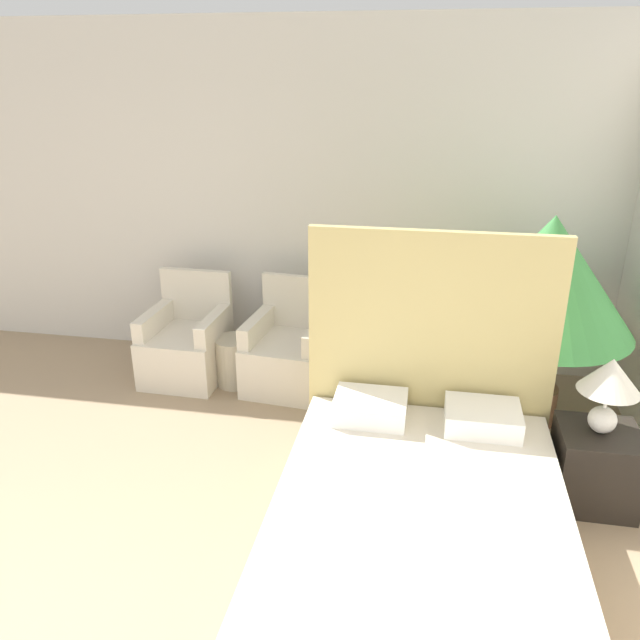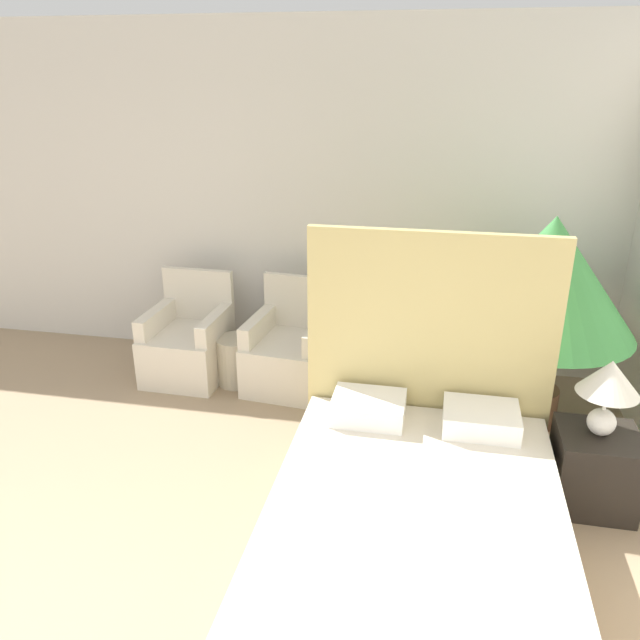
{
  "view_description": "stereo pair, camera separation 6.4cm",
  "coord_description": "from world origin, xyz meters",
  "px_view_note": "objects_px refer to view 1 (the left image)",
  "views": [
    {
      "loc": [
        1.4,
        -1.33,
        2.49
      ],
      "look_at": [
        0.63,
        2.81,
        0.79
      ],
      "focal_mm": 35.0,
      "sensor_mm": 36.0,
      "label": 1
    },
    {
      "loc": [
        1.46,
        -1.32,
        2.49
      ],
      "look_at": [
        0.63,
        2.81,
        0.79
      ],
      "focal_mm": 35.0,
      "sensor_mm": 36.0,
      "label": 2
    }
  ],
  "objects_px": {
    "potted_palm": "(547,278)",
    "side_table": "(236,361)",
    "nightstand": "(595,466)",
    "table_lamp": "(610,382)",
    "armchair_near_window_left": "(187,347)",
    "bed": "(419,518)",
    "armchair_near_window_right": "(289,355)"
  },
  "relations": [
    {
      "from": "potted_palm",
      "to": "side_table",
      "type": "bearing_deg",
      "value": 175.98
    },
    {
      "from": "nightstand",
      "to": "table_lamp",
      "type": "xyz_separation_m",
      "value": [
        -0.01,
        0.01,
        0.58
      ]
    },
    {
      "from": "nightstand",
      "to": "table_lamp",
      "type": "relative_size",
      "value": 1.02
    },
    {
      "from": "nightstand",
      "to": "side_table",
      "type": "height_order",
      "value": "nightstand"
    },
    {
      "from": "potted_palm",
      "to": "armchair_near_window_left",
      "type": "bearing_deg",
      "value": 175.59
    },
    {
      "from": "bed",
      "to": "nightstand",
      "type": "height_order",
      "value": "bed"
    },
    {
      "from": "armchair_near_window_left",
      "to": "potted_palm",
      "type": "bearing_deg",
      "value": -2.94
    },
    {
      "from": "bed",
      "to": "potted_palm",
      "type": "xyz_separation_m",
      "value": [
        0.78,
        1.65,
        0.85
      ]
    },
    {
      "from": "armchair_near_window_left",
      "to": "armchair_near_window_right",
      "type": "bearing_deg",
      "value": 1.47
    },
    {
      "from": "potted_palm",
      "to": "nightstand",
      "type": "xyz_separation_m",
      "value": [
        0.26,
        -0.93,
        -0.89
      ]
    },
    {
      "from": "nightstand",
      "to": "table_lamp",
      "type": "height_order",
      "value": "table_lamp"
    },
    {
      "from": "armchair_near_window_left",
      "to": "nightstand",
      "type": "height_order",
      "value": "armchair_near_window_left"
    },
    {
      "from": "armchair_near_window_left",
      "to": "table_lamp",
      "type": "bearing_deg",
      "value": -19.0
    },
    {
      "from": "armchair_near_window_left",
      "to": "table_lamp",
      "type": "distance_m",
      "value": 3.32
    },
    {
      "from": "nightstand",
      "to": "side_table",
      "type": "xyz_separation_m",
      "value": [
        -2.63,
        1.1,
        -0.04
      ]
    },
    {
      "from": "potted_palm",
      "to": "table_lamp",
      "type": "bearing_deg",
      "value": -74.95
    },
    {
      "from": "table_lamp",
      "to": "armchair_near_window_right",
      "type": "bearing_deg",
      "value": 152.17
    },
    {
      "from": "bed",
      "to": "table_lamp",
      "type": "relative_size",
      "value": 4.62
    },
    {
      "from": "table_lamp",
      "to": "potted_palm",
      "type": "bearing_deg",
      "value": 105.05
    },
    {
      "from": "potted_palm",
      "to": "nightstand",
      "type": "height_order",
      "value": "potted_palm"
    },
    {
      "from": "side_table",
      "to": "potted_palm",
      "type": "bearing_deg",
      "value": -4.02
    },
    {
      "from": "potted_palm",
      "to": "side_table",
      "type": "xyz_separation_m",
      "value": [
        -2.37,
        0.17,
        -0.93
      ]
    },
    {
      "from": "armchair_near_window_right",
      "to": "nightstand",
      "type": "height_order",
      "value": "armchair_near_window_right"
    },
    {
      "from": "armchair_near_window_left",
      "to": "armchair_near_window_right",
      "type": "xyz_separation_m",
      "value": [
        0.9,
        -0.0,
        0.0
      ]
    },
    {
      "from": "side_table",
      "to": "nightstand",
      "type": "bearing_deg",
      "value": -22.71
    },
    {
      "from": "nightstand",
      "to": "side_table",
      "type": "bearing_deg",
      "value": 157.29
    },
    {
      "from": "armchair_near_window_right",
      "to": "potted_palm",
      "type": "xyz_separation_m",
      "value": [
        1.92,
        -0.22,
        0.86
      ]
    },
    {
      "from": "armchair_near_window_right",
      "to": "table_lamp",
      "type": "height_order",
      "value": "table_lamp"
    },
    {
      "from": "bed",
      "to": "potted_palm",
      "type": "height_order",
      "value": "bed"
    },
    {
      "from": "armchair_near_window_right",
      "to": "table_lamp",
      "type": "xyz_separation_m",
      "value": [
        2.17,
        -1.15,
        0.55
      ]
    },
    {
      "from": "potted_palm",
      "to": "nightstand",
      "type": "distance_m",
      "value": 1.31
    },
    {
      "from": "bed",
      "to": "potted_palm",
      "type": "relative_size",
      "value": 1.4
    }
  ]
}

